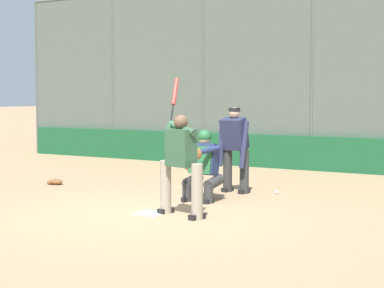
% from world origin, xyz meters
% --- Properties ---
extents(ground_plane, '(160.00, 160.00, 0.00)m').
position_xyz_m(ground_plane, '(0.00, 0.00, 0.00)').
color(ground_plane, '#9E7F5B').
extents(home_plate_marker, '(0.43, 0.43, 0.01)m').
position_xyz_m(home_plate_marker, '(0.00, 0.00, 0.01)').
color(home_plate_marker, white).
rests_on(home_plate_marker, ground_plane).
extents(backstop_fence, '(18.95, 0.08, 4.92)m').
position_xyz_m(backstop_fence, '(0.00, -7.06, 2.55)').
color(backstop_fence, '#515651').
rests_on(backstop_fence, ground_plane).
extents(padding_wall, '(18.49, 0.18, 0.86)m').
position_xyz_m(padding_wall, '(0.00, -6.96, 0.43)').
color(padding_wall, '#19512D').
rests_on(padding_wall, ground_plane).
extents(bleachers_beyond, '(13.21, 2.50, 1.48)m').
position_xyz_m(bleachers_beyond, '(1.69, -9.57, 0.48)').
color(bleachers_beyond, slate).
rests_on(bleachers_beyond, ground_plane).
extents(batter_at_plate, '(0.89, 0.82, 2.16)m').
position_xyz_m(batter_at_plate, '(-0.52, -0.06, 0.86)').
color(batter_at_plate, gray).
rests_on(batter_at_plate, ground_plane).
extents(catcher_behind_plate, '(0.67, 0.78, 1.27)m').
position_xyz_m(catcher_behind_plate, '(-0.08, -1.50, 0.66)').
color(catcher_behind_plate, '#333333').
rests_on(catcher_behind_plate, ground_plane).
extents(umpire_home, '(0.67, 0.45, 1.65)m').
position_xyz_m(umpire_home, '(-0.12, -2.65, 0.88)').
color(umpire_home, '#333333').
rests_on(umpire_home, ground_plane).
extents(spare_bat_near_backstop, '(0.63, 0.67, 0.07)m').
position_xyz_m(spare_bat_near_backstop, '(3.18, -6.13, 0.03)').
color(spare_bat_near_backstop, black).
rests_on(spare_bat_near_backstop, ground_plane).
extents(fielding_glove_on_dirt, '(0.33, 0.25, 0.12)m').
position_xyz_m(fielding_glove_on_dirt, '(3.63, -1.70, 0.06)').
color(fielding_glove_on_dirt, brown).
rests_on(fielding_glove_on_dirt, ground_plane).
extents(baseball_loose, '(0.07, 0.07, 0.07)m').
position_xyz_m(baseball_loose, '(-0.89, -2.91, 0.04)').
color(baseball_loose, white).
rests_on(baseball_loose, ground_plane).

